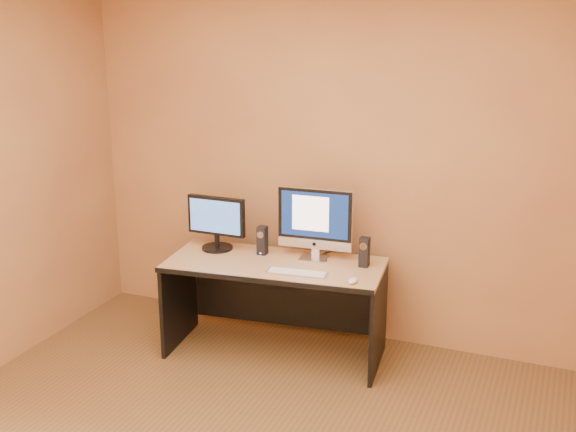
{
  "coord_description": "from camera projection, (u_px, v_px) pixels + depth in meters",
  "views": [
    {
      "loc": [
        1.49,
        -2.78,
        2.39
      ],
      "look_at": [
        -0.2,
        1.37,
        1.06
      ],
      "focal_mm": 45.0,
      "sensor_mm": 36.0,
      "label": 1
    }
  ],
  "objects": [
    {
      "name": "walls",
      "position": [
        216.0,
        249.0,
        3.32
      ],
      "size": [
        4.0,
        4.0,
        2.6
      ],
      "primitive_type": null,
      "color": "#AA7C44",
      "rests_on": "ground"
    },
    {
      "name": "desk",
      "position": [
        275.0,
        309.0,
        5.02
      ],
      "size": [
        1.54,
        0.81,
        0.68
      ],
      "primitive_type": null,
      "rotation": [
        0.0,
        0.0,
        0.11
      ],
      "color": "tan",
      "rests_on": "ground"
    },
    {
      "name": "imac",
      "position": [
        314.0,
        224.0,
        4.93
      ],
      "size": [
        0.54,
        0.23,
        0.51
      ],
      "primitive_type": null,
      "rotation": [
        0.0,
        0.0,
        0.07
      ],
      "color": "#B9B9BE",
      "rests_on": "desk"
    },
    {
      "name": "second_monitor",
      "position": [
        217.0,
        223.0,
        5.14
      ],
      "size": [
        0.44,
        0.22,
        0.39
      ],
      "primitive_type": null,
      "rotation": [
        0.0,
        0.0,
        0.0
      ],
      "color": "black",
      "rests_on": "desk"
    },
    {
      "name": "speaker_left",
      "position": [
        262.0,
        240.0,
        5.06
      ],
      "size": [
        0.06,
        0.07,
        0.2
      ],
      "primitive_type": null,
      "rotation": [
        0.0,
        0.0,
        -0.0
      ],
      "color": "black",
      "rests_on": "desk"
    },
    {
      "name": "speaker_right",
      "position": [
        364.0,
        252.0,
        4.82
      ],
      "size": [
        0.06,
        0.07,
        0.2
      ],
      "primitive_type": null,
      "rotation": [
        0.0,
        0.0,
        0.01
      ],
      "color": "black",
      "rests_on": "desk"
    },
    {
      "name": "keyboard",
      "position": [
        297.0,
        273.0,
        4.72
      ],
      "size": [
        0.41,
        0.15,
        0.02
      ],
      "primitive_type": "cube",
      "rotation": [
        0.0,
        0.0,
        0.11
      ],
      "color": "#B6B6BA",
      "rests_on": "desk"
    },
    {
      "name": "mouse",
      "position": [
        353.0,
        280.0,
        4.56
      ],
      "size": [
        0.06,
        0.1,
        0.03
      ],
      "primitive_type": "ellipsoid",
      "rotation": [
        0.0,
        0.0,
        -0.03
      ],
      "color": "silver",
      "rests_on": "desk"
    },
    {
      "name": "cable_a",
      "position": [
        326.0,
        256.0,
        5.04
      ],
      "size": [
        0.08,
        0.19,
        0.01
      ],
      "primitive_type": "cylinder",
      "rotation": [
        1.57,
        0.0,
        0.34
      ],
      "color": "black",
      "rests_on": "desk"
    },
    {
      "name": "cable_b",
      "position": [
        323.0,
        254.0,
        5.08
      ],
      "size": [
        0.07,
        0.16,
        0.01
      ],
      "primitive_type": "cylinder",
      "rotation": [
        1.57,
        0.0,
        -0.38
      ],
      "color": "black",
      "rests_on": "desk"
    }
  ]
}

